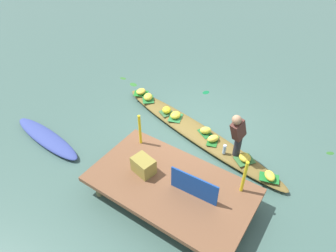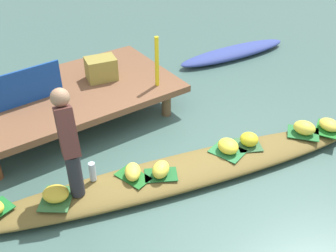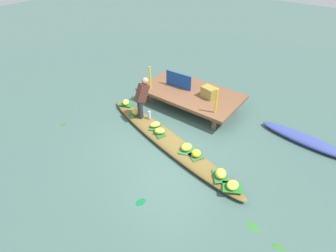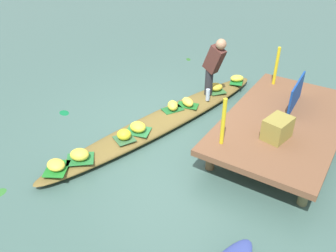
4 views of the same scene
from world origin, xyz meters
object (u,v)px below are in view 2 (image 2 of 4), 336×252
(banana_bunch_0, at_px, (249,139))
(produce_crate, at_px, (101,69))
(banana_bunch_1, at_px, (304,128))
(banana_bunch_6, at_px, (56,194))
(banana_bunch_4, at_px, (228,146))
(vendor_person, at_px, (68,139))
(banana_bunch_3, at_px, (161,169))
(banana_bunch_7, at_px, (329,125))
(moored_boat, at_px, (234,53))
(water_bottle, at_px, (92,172))
(vendor_boat, at_px, (180,173))
(banana_bunch_5, at_px, (133,172))
(market_banner, at_px, (28,86))

(banana_bunch_0, xyz_separation_m, produce_crate, (-0.96, 2.23, 0.38))
(banana_bunch_1, bearing_deg, banana_bunch_6, 167.28)
(banana_bunch_4, height_order, vendor_person, vendor_person)
(banana_bunch_1, distance_m, vendor_person, 3.14)
(banana_bunch_3, distance_m, banana_bunch_7, 2.49)
(moored_boat, height_order, banana_bunch_4, banana_bunch_4)
(banana_bunch_7, xyz_separation_m, vendor_person, (-3.35, 0.90, 0.62))
(banana_bunch_6, distance_m, water_bottle, 0.48)
(produce_crate, bearing_deg, moored_boat, 3.78)
(banana_bunch_0, bearing_deg, banana_bunch_7, -17.67)
(banana_bunch_6, distance_m, produce_crate, 2.31)
(moored_boat, height_order, banana_bunch_1, banana_bunch_1)
(moored_boat, bearing_deg, banana_bunch_7, -100.77)
(water_bottle, xyz_separation_m, produce_crate, (1.01, 1.68, 0.35))
(vendor_boat, relative_size, banana_bunch_1, 17.82)
(banana_bunch_6, xyz_separation_m, water_bottle, (0.48, 0.06, 0.04))
(banana_bunch_6, relative_size, banana_bunch_7, 0.99)
(banana_bunch_7, bearing_deg, banana_bunch_0, 162.33)
(banana_bunch_5, bearing_deg, vendor_person, 161.97)
(banana_bunch_3, distance_m, banana_bunch_4, 0.96)
(banana_bunch_3, relative_size, banana_bunch_5, 0.95)
(banana_bunch_0, relative_size, market_banner, 0.25)
(moored_boat, height_order, banana_bunch_0, banana_bunch_0)
(banana_bunch_4, xyz_separation_m, banana_bunch_7, (1.48, -0.42, -0.01))
(water_bottle, xyz_separation_m, market_banner, (-0.11, 1.63, 0.43))
(banana_bunch_1, distance_m, banana_bunch_3, 2.11)
(banana_bunch_1, height_order, banana_bunch_5, banana_bunch_1)
(banana_bunch_5, bearing_deg, banana_bunch_1, -13.37)
(banana_bunch_1, distance_m, banana_bunch_4, 1.15)
(vendor_boat, relative_size, banana_bunch_7, 17.76)
(banana_bunch_5, relative_size, vendor_person, 0.24)
(banana_bunch_4, xyz_separation_m, banana_bunch_5, (-1.24, 0.27, -0.01))
(banana_bunch_4, distance_m, banana_bunch_6, 2.17)
(moored_boat, height_order, banana_bunch_5, banana_bunch_5)
(market_banner, bearing_deg, moored_boat, 0.79)
(vendor_person, xyz_separation_m, water_bottle, (0.22, 0.02, -0.57))
(vendor_person, bearing_deg, banana_bunch_7, -15.03)
(banana_bunch_3, bearing_deg, moored_boat, 34.87)
(moored_boat, xyz_separation_m, vendor_person, (-4.16, -1.89, 0.79))
(banana_bunch_5, relative_size, market_banner, 0.31)
(banana_bunch_5, relative_size, banana_bunch_6, 1.00)
(banana_bunch_7, relative_size, water_bottle, 1.21)
(banana_bunch_3, relative_size, banana_bunch_7, 0.94)
(banana_bunch_1, bearing_deg, banana_bunch_5, 166.63)
(banana_bunch_4, bearing_deg, banana_bunch_7, -15.89)
(banana_bunch_3, distance_m, banana_bunch_5, 0.33)
(produce_crate, bearing_deg, banana_bunch_1, -54.51)
(banana_bunch_1, bearing_deg, produce_crate, 125.49)
(banana_bunch_1, relative_size, banana_bunch_5, 1.01)
(banana_bunch_4, relative_size, water_bottle, 1.20)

